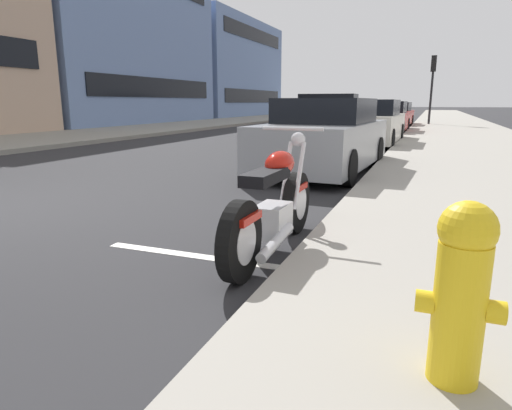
# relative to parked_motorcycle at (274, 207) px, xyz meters

# --- Properties ---
(sidewalk_near_curb) EXTENTS (120.00, 4.40, 0.14)m
(sidewalk_near_curb) POSITION_rel_parked_motorcycle_xyz_m (11.63, -2.48, -0.36)
(sidewalk_near_curb) COLOR gray
(sidewalk_near_curb) RESTS_ON ground
(sidewalk_far_curb) EXTENTS (120.00, 5.00, 0.14)m
(sidewalk_far_curb) POSITION_rel_parked_motorcycle_xyz_m (11.63, 11.55, -0.36)
(sidewalk_far_curb) COLOR gray
(sidewalk_far_curb) RESTS_ON ground
(parking_stall_stripe) EXTENTS (0.12, 2.20, 0.01)m
(parking_stall_stripe) POSITION_rel_parked_motorcycle_xyz_m (-0.37, 0.42, -0.43)
(parking_stall_stripe) COLOR silver
(parking_stall_stripe) RESTS_ON ground
(parked_motorcycle) EXTENTS (2.09, 0.62, 1.12)m
(parked_motorcycle) POSITION_rel_parked_motorcycle_xyz_m (0.00, 0.00, 0.00)
(parked_motorcycle) COLOR black
(parked_motorcycle) RESTS_ON ground
(parked_car_far_down_curb) EXTENTS (4.23, 1.96, 1.42)m
(parked_car_far_down_curb) POSITION_rel_parked_motorcycle_xyz_m (4.91, 0.66, 0.24)
(parked_car_far_down_curb) COLOR gray
(parked_car_far_down_curb) RESTS_ON ground
(parked_car_second_in_row) EXTENTS (4.46, 1.93, 1.43)m
(parked_car_second_in_row) POSITION_rel_parked_motorcycle_xyz_m (11.07, 0.58, 0.25)
(parked_car_second_in_row) COLOR beige
(parked_car_second_in_row) RESTS_ON ground
(parked_car_across_street) EXTENTS (4.55, 1.96, 1.39)m
(parked_car_across_street) POSITION_rel_parked_motorcycle_xyz_m (17.06, 0.68, 0.22)
(parked_car_across_street) COLOR #AD1919
(parked_car_across_street) RESTS_ON ground
(parked_car_near_corner) EXTENTS (4.17, 1.93, 1.35)m
(parked_car_near_corner) POSITION_rel_parked_motorcycle_xyz_m (22.66, 0.69, 0.21)
(parked_car_near_corner) COLOR #AD1919
(parked_car_near_corner) RESTS_ON ground
(crossing_truck) EXTENTS (2.08, 5.26, 1.89)m
(crossing_truck) POSITION_rel_parked_motorcycle_xyz_m (27.02, 5.43, 0.55)
(crossing_truck) COLOR #141947
(crossing_truck) RESTS_ON ground
(fire_hydrant) EXTENTS (0.24, 0.36, 0.82)m
(fire_hydrant) POSITION_rel_parked_motorcycle_xyz_m (-1.74, -1.45, 0.15)
(fire_hydrant) COLOR gold
(fire_hydrant) RESTS_ON sidewalk_near_curb
(traffic_signal_near_corner) EXTENTS (0.36, 0.28, 3.71)m
(traffic_signal_near_corner) POSITION_rel_parked_motorcycle_xyz_m (23.70, -1.12, 2.40)
(traffic_signal_near_corner) COLOR black
(traffic_signal_near_corner) RESTS_ON sidewalk_near_curb
(townhouse_behind_pole) EXTENTS (14.25, 11.99, 9.86)m
(townhouse_behind_pole) POSITION_rel_parked_motorcycle_xyz_m (19.24, 19.81, 4.50)
(townhouse_behind_pole) COLOR #6B84B2
(townhouse_behind_pole) RESTS_ON ground
(townhouse_far_uphill) EXTENTS (15.19, 8.29, 8.47)m
(townhouse_far_uphill) POSITION_rel_parked_motorcycle_xyz_m (34.73, 17.96, 3.80)
(townhouse_far_uphill) COLOR #6B84B2
(townhouse_far_uphill) RESTS_ON ground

